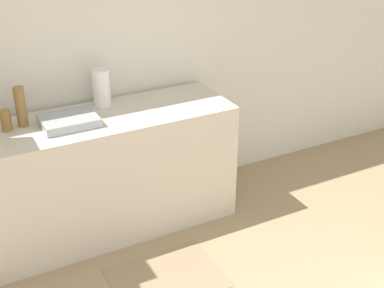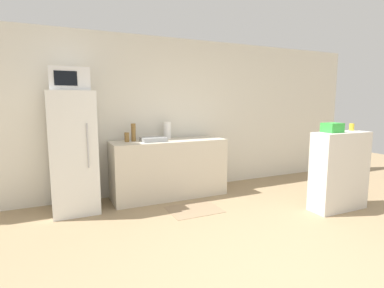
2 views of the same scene
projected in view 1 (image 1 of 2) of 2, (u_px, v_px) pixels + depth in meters
name	position (u px, v px, depth m)	size (l,w,h in m)	color
wall_back	(103.00, 48.00, 3.94)	(8.00, 0.06, 2.60)	silver
counter	(110.00, 173.00, 3.97)	(1.84, 0.62, 0.93)	beige
sink_basin	(69.00, 121.00, 3.61)	(0.37, 0.30, 0.06)	#9EA3A8
bottle_tall	(21.00, 107.00, 3.55)	(0.07, 0.07, 0.28)	olive
bottle_short	(6.00, 120.00, 3.51)	(0.07, 0.07, 0.14)	olive
paper_towel_roll	(101.00, 88.00, 3.87)	(0.13, 0.13, 0.28)	white
kitchen_rug	(166.00, 277.00, 3.62)	(0.74, 0.57, 0.01)	#937A5B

